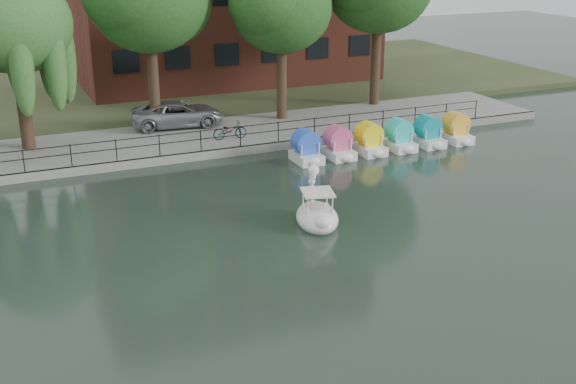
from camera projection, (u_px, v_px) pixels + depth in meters
ground_plane at (323, 271)px, 23.18m from camera, size 120.00×120.00×0.00m
promenade at (185, 140)px, 36.89m from camera, size 40.00×6.00×0.40m
kerb at (203, 155)px, 34.35m from camera, size 40.00×0.25×0.40m
land_strip at (128, 88)px, 48.95m from camera, size 60.00×22.00×0.36m
railing at (201, 135)px, 34.20m from camera, size 32.00×0.05×1.00m
willow_mid at (14, 25)px, 32.86m from camera, size 5.32×5.32×8.15m
broadleaf_right at (281, 8)px, 38.31m from camera, size 5.40×5.40×8.32m
minivan at (178, 112)px, 38.38m from camera, size 3.12×5.88×1.58m
bicycle at (230, 129)px, 36.15m from camera, size 0.71×1.75×1.00m
swan_boat at (317, 213)px, 26.73m from camera, size 2.12×2.76×2.08m
pedal_boat_row at (384, 139)px, 35.48m from camera, size 9.65×1.70×1.40m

